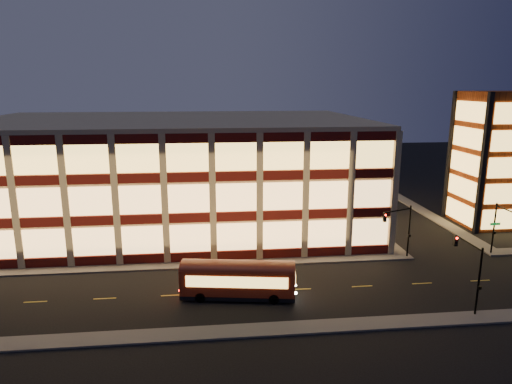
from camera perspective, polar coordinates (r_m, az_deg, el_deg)
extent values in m
plane|color=black|center=(48.89, -7.59, -9.50)|extent=(200.00, 200.00, 0.00)
cube|color=#514F4C|center=(49.97, -11.05, -9.03)|extent=(54.00, 2.00, 0.15)
cube|color=#514F4C|center=(68.32, 12.42, -2.98)|extent=(2.00, 30.00, 0.15)
cube|color=#514F4C|center=(72.53, 20.69, -2.59)|extent=(2.00, 30.00, 0.15)
cube|color=#514F4C|center=(37.21, -8.04, -17.15)|extent=(100.00, 2.00, 0.15)
cube|color=tan|center=(63.37, -10.17, 2.31)|extent=(50.00, 30.00, 14.00)
cube|color=tan|center=(62.43, -10.44, 8.85)|extent=(50.40, 30.40, 0.50)
cube|color=#470C0A|center=(50.57, -11.00, -8.05)|extent=(50.10, 0.25, 1.00)
cube|color=#FFBC6B|center=(49.88, -11.11, -5.79)|extent=(49.00, 0.20, 3.00)
cube|color=#470C0A|center=(67.90, 11.74, -2.54)|extent=(0.25, 30.10, 1.00)
cube|color=#FFBC6B|center=(67.36, 11.80, -0.82)|extent=(0.20, 29.00, 3.00)
cube|color=#470C0A|center=(49.16, -11.23, -3.27)|extent=(50.10, 0.25, 1.00)
cube|color=#FFBC6B|center=(48.64, -11.33, -0.89)|extent=(49.00, 0.20, 3.00)
cube|color=#470C0A|center=(66.85, 11.91, 1.09)|extent=(0.25, 30.10, 1.00)
cube|color=#FFBC6B|center=(66.44, 11.98, 2.86)|extent=(0.20, 29.00, 3.00)
cube|color=#470C0A|center=(48.11, -11.46, 1.76)|extent=(50.10, 0.25, 1.00)
cube|color=#FFBC6B|center=(47.77, -11.57, 4.24)|extent=(49.00, 0.20, 3.00)
cube|color=#470C0A|center=(66.08, 12.09, 4.82)|extent=(0.25, 30.10, 1.00)
cube|color=#FFBC6B|center=(65.81, 12.17, 6.63)|extent=(0.20, 29.00, 3.00)
cube|color=#8C3814|center=(69.54, 27.56, 3.64)|extent=(8.00, 8.00, 18.00)
cube|color=black|center=(64.06, 26.52, 3.05)|extent=(0.60, 0.60, 18.00)
cube|color=black|center=(70.83, 23.09, 4.24)|extent=(0.60, 0.60, 18.00)
cube|color=black|center=(75.05, 28.45, 4.15)|extent=(0.60, 0.60, 18.00)
cube|color=#FFC259|center=(67.67, 28.79, -2.98)|extent=(6.60, 0.16, 2.60)
cube|color=#FFC259|center=(68.79, 24.09, -2.24)|extent=(0.16, 6.60, 2.60)
cube|color=#FFC259|center=(66.90, 29.11, -0.18)|extent=(6.60, 0.16, 2.60)
cube|color=#FFC259|center=(68.03, 24.36, 0.52)|extent=(0.16, 6.60, 2.60)
cube|color=#FFC259|center=(67.43, 24.63, 3.34)|extent=(0.16, 6.60, 2.60)
cube|color=#FFC259|center=(67.00, 24.91, 6.20)|extent=(0.16, 6.60, 2.60)
cube|color=#FFC259|center=(66.73, 25.20, 9.09)|extent=(0.16, 6.60, 2.60)
cylinder|color=black|center=(53.28, 18.57, -4.73)|extent=(0.18, 0.18, 6.00)
cylinder|color=black|center=(51.18, 17.35, -2.21)|extent=(3.56, 1.63, 0.14)
cube|color=black|center=(49.97, 15.80, -3.07)|extent=(0.32, 0.32, 0.95)
sphere|color=#FF0C05|center=(49.73, 15.90, -2.80)|extent=(0.20, 0.20, 0.20)
cube|color=black|center=(53.23, 18.62, -5.20)|extent=(0.25, 0.18, 0.28)
cylinder|color=black|center=(58.12, 27.59, -4.09)|extent=(0.18, 0.18, 6.00)
cylinder|color=black|center=(55.86, 29.00, -2.02)|extent=(0.14, 4.00, 0.14)
cube|color=black|center=(58.08, 27.65, -4.52)|extent=(0.25, 0.18, 0.28)
cube|color=#0C7226|center=(57.85, 27.73, -3.56)|extent=(1.20, 0.06, 0.28)
cylinder|color=black|center=(42.37, 26.07, -10.10)|extent=(0.18, 0.18, 6.00)
cylinder|color=black|center=(43.03, 25.04, -5.79)|extent=(0.14, 4.00, 0.14)
cube|color=black|center=(44.80, 23.68, -5.60)|extent=(0.32, 0.32, 0.95)
sphere|color=#FF0C05|center=(44.57, 23.83, -5.31)|extent=(0.20, 0.20, 0.20)
cube|color=black|center=(42.37, 26.16, -10.69)|extent=(0.25, 0.18, 0.28)
cube|color=maroon|center=(41.83, -2.27, -10.86)|extent=(10.48, 4.13, 2.35)
cube|color=black|center=(42.42, -2.25, -12.56)|extent=(10.48, 4.13, 0.36)
cylinder|color=black|center=(41.77, -6.98, -12.92)|extent=(0.96, 0.45, 0.92)
cylinder|color=black|center=(43.77, -6.47, -11.64)|extent=(0.96, 0.45, 0.92)
cylinder|color=black|center=(41.22, 2.26, -13.21)|extent=(0.96, 0.45, 0.92)
cylinder|color=black|center=(43.24, 2.29, -11.88)|extent=(0.96, 0.45, 0.92)
cube|color=#FFC259|center=(40.52, -2.44, -11.22)|extent=(8.88, 1.47, 1.02)
cube|color=#FFC259|center=(42.90, -2.11, -9.77)|extent=(8.88, 1.47, 1.02)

